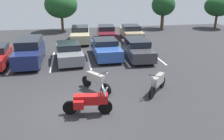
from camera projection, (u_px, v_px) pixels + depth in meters
The scene contains 15 objects.
ground at pixel (79, 109), 10.80m from camera, with size 44.00×44.00×0.10m, color #2D2D30.
motorcycle_touring at pixel (89, 101), 10.13m from camera, with size 2.21×0.95×1.35m.
motorcycle_second at pixel (158, 83), 12.18m from camera, with size 1.53×1.69×1.25m.
motorcycle_third at pixel (96, 81), 12.40m from camera, with size 1.40×1.86×1.30m.
parking_stripes at pixel (52, 61), 17.52m from camera, with size 16.57×4.96×0.01m.
car_navy at pixel (30, 51), 16.90m from camera, with size 1.77×4.81×1.79m.
car_grey at pixel (69, 52), 17.34m from camera, with size 2.10×4.36×1.39m.
car_blue at pixel (106, 49), 18.33m from camera, with size 1.99×4.56×1.43m.
car_charcoal at pixel (137, 49), 18.19m from camera, with size 2.01×4.91×1.48m.
car_far_champagne at pixel (80, 34), 23.48m from camera, with size 2.11×4.95×1.51m.
car_far_maroon at pixel (106, 33), 24.18m from camera, with size 2.11×4.61×1.48m.
car_far_tan at pixel (131, 32), 24.81m from camera, with size 2.12×4.54×1.44m.
tree_center at pixel (61, 5), 28.07m from camera, with size 3.98×3.98×4.82m.
tree_rear at pixel (218, 6), 30.23m from camera, with size 3.50×3.50×4.23m.
tree_right at pixel (163, 5), 29.94m from camera, with size 3.03×3.03×4.44m.
Camera 1 is at (-0.18, -9.63, 5.42)m, focal length 36.82 mm.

